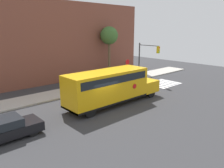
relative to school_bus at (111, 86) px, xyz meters
name	(u,v)px	position (x,y,z in m)	size (l,w,h in m)	color
ground_plane	(101,110)	(-1.54, -0.54, -1.77)	(60.00, 60.00, 0.00)	#333335
sidewalk_strip	(62,93)	(-1.54, 5.96, -1.70)	(44.00, 3.00, 0.15)	#B2ADA3
building_backdrop	(33,43)	(-1.54, 12.46, 3.23)	(32.00, 4.00, 10.00)	brown
crosswalk_stripes	(162,83)	(9.98, 1.46, -1.77)	(4.00, 3.20, 0.01)	white
school_bus	(111,86)	(0.00, 0.00, 0.00)	(9.85, 2.57, 3.11)	#EAA80F
parked_car	(4,129)	(-9.11, -0.34, -1.09)	(4.31, 1.82, 1.35)	black
stop_sign	(127,67)	(7.54, 5.22, 0.11)	(0.69, 0.10, 2.86)	#38383A
traffic_light	(146,56)	(9.19, 3.63, 1.49)	(0.28, 3.16, 4.90)	#38383A
tree_near_sidewalk	(109,36)	(7.98, 9.22, 3.84)	(2.46, 2.46, 6.96)	brown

